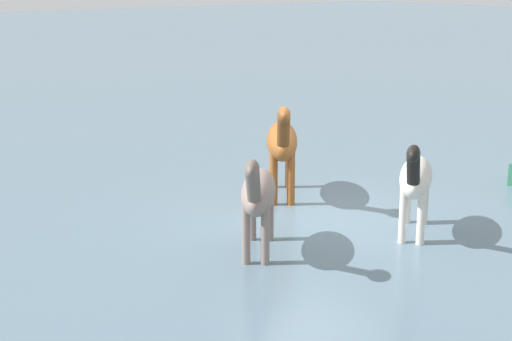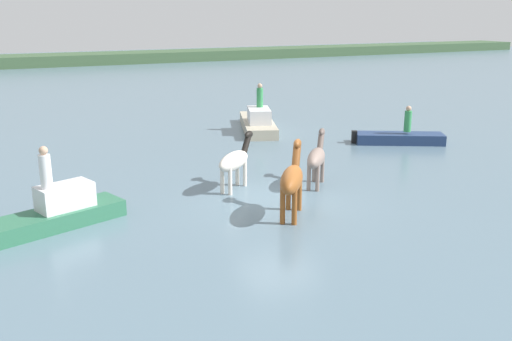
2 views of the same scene
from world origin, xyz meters
name	(u,v)px [view 1 (image 1 of 2)]	position (x,y,z in m)	size (l,w,h in m)	color
ground_plane	(313,215)	(0.00, 0.00, 0.00)	(153.33, 153.33, 0.00)	slate
horse_chestnut_trailing	(416,179)	(-0.69, 1.87, 1.00)	(2.05, 1.76, 1.82)	silver
horse_gray_outer	(282,142)	(-0.23, -1.25, 1.14)	(1.91, 2.37, 2.06)	brown
horse_dun_straggler	(258,194)	(2.02, 1.03, 1.00)	(1.80, 2.01, 1.82)	gray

